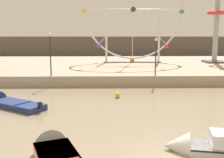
# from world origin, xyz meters

# --- Properties ---
(quay_promenade) EXTENTS (110.00, 22.75, 1.08)m
(quay_promenade) POSITION_xyz_m (0.00, 27.39, 0.54)
(quay_promenade) COLOR tan
(quay_promenade) RESTS_ON ground_plane
(distant_town_skyline) EXTENTS (140.00, 3.00, 4.40)m
(distant_town_skyline) POSITION_xyz_m (0.00, 51.35, 2.20)
(distant_town_skyline) COLOR #564C47
(distant_town_skyline) RESTS_ON ground_plane
(motorboat_pale_grey) EXTENTS (5.52, 2.46, 1.49)m
(motorboat_pale_grey) POSITION_xyz_m (1.50, 0.76, 0.29)
(motorboat_pale_grey) COLOR silver
(motorboat_pale_grey) RESTS_ON ground_plane
(motorboat_navy_blue) EXTENTS (5.46, 4.33, 1.49)m
(motorboat_navy_blue) POSITION_xyz_m (-10.63, 9.17, 0.22)
(motorboat_navy_blue) COLOR navy
(motorboat_navy_blue) RESTS_ON ground_plane
(motorboat_white_red_stripe) EXTENTS (3.18, 4.98, 1.49)m
(motorboat_white_red_stripe) POSITION_xyz_m (-5.45, 0.21, 0.29)
(motorboat_white_red_stripe) COLOR silver
(motorboat_white_red_stripe) RESTS_ON ground_plane
(ferris_wheel_white_frame) EXTENTS (14.15, 1.20, 14.31)m
(ferris_wheel_white_frame) POSITION_xyz_m (0.49, 28.56, 8.26)
(ferris_wheel_white_frame) COLOR silver
(ferris_wheel_white_frame) RESTS_ON quay_promenade
(drop_tower_steel_tower) EXTENTS (2.80, 2.80, 11.56)m
(drop_tower_steel_tower) POSITION_xyz_m (12.17, 28.29, 6.38)
(drop_tower_steel_tower) COLOR #999EA3
(drop_tower_steel_tower) RESTS_ON quay_promenade
(promenade_lamp_near) EXTENTS (0.32, 0.32, 3.74)m
(promenade_lamp_near) POSITION_xyz_m (1.67, 16.65, 3.54)
(promenade_lamp_near) COLOR #2D2D33
(promenade_lamp_near) RESTS_ON quay_promenade
(promenade_lamp_far) EXTENTS (0.32, 0.32, 4.21)m
(promenade_lamp_far) POSITION_xyz_m (-8.76, 16.50, 3.80)
(promenade_lamp_far) COLOR #2D2D33
(promenade_lamp_far) RESTS_ON quay_promenade
(mooring_buoy_orange) EXTENTS (0.44, 0.44, 0.44)m
(mooring_buoy_orange) POSITION_xyz_m (-2.33, 11.50, 0.22)
(mooring_buoy_orange) COLOR yellow
(mooring_buoy_orange) RESTS_ON ground_plane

